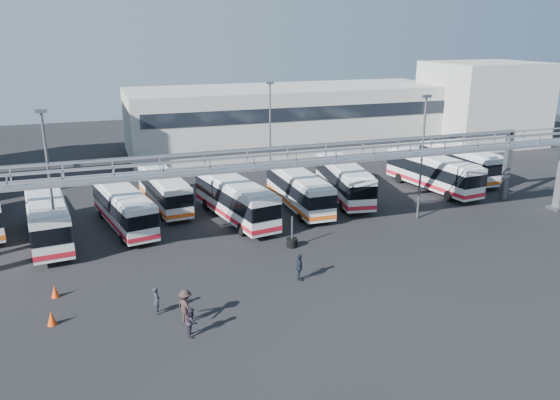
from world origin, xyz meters
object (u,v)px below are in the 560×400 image
object	(u,v)px
light_pole_back	(270,127)
bus_9	(459,161)
bus_8	(433,171)
cone_left	(52,318)
pedestrian_d	(299,267)
cone_right	(55,291)
bus_6	(344,179)
bus_2	(124,207)
light_pole_mid	(422,151)
pedestrian_c	(186,306)
tire_stack	(292,242)
bus_1	(47,216)
bus_4	(235,198)
light_pole_left	(49,177)
pedestrian_b	(192,322)
bus_5	(299,189)
pedestrian_a	(157,300)
bus_3	(164,189)

from	to	relation	value
light_pole_back	bus_9	bearing A→B (deg)	-14.92
bus_8	cone_left	bearing A→B (deg)	-163.24
bus_8	pedestrian_d	world-z (taller)	bus_8
cone_right	bus_6	bearing A→B (deg)	26.58
bus_2	light_pole_mid	bearing A→B (deg)	-25.06
pedestrian_c	tire_stack	bearing A→B (deg)	-73.90
bus_9	cone_left	world-z (taller)	bus_9
bus_1	pedestrian_c	bearing A→B (deg)	-70.18
bus_2	cone_left	size ratio (longest dim) A/B	13.53
light_pole_back	bus_4	world-z (taller)	light_pole_back
tire_stack	light_pole_left	bearing A→B (deg)	167.57
light_pole_back	bus_8	distance (m)	16.68
pedestrian_b	bus_9	bearing A→B (deg)	-42.78
light_pole_left	bus_4	world-z (taller)	light_pole_left
bus_2	pedestrian_c	size ratio (longest dim) A/B	5.57
light_pole_mid	bus_6	distance (m)	8.75
bus_1	cone_right	distance (m)	10.07
bus_1	bus_2	bearing A→B (deg)	3.58
bus_5	pedestrian_d	xyz separation A→B (m)	(-5.19, -13.61, -0.91)
light_pole_left	bus_5	world-z (taller)	light_pole_left
light_pole_back	bus_8	size ratio (longest dim) A/B	0.89
light_pole_left	cone_right	bearing A→B (deg)	-90.14
light_pole_mid	cone_left	size ratio (longest dim) A/B	12.93
cone_left	pedestrian_b	bearing A→B (deg)	-26.96
bus_5	cone_right	world-z (taller)	bus_5
pedestrian_a	tire_stack	distance (m)	12.42
bus_1	bus_6	world-z (taller)	bus_1
bus_9	pedestrian_b	bearing A→B (deg)	-147.23
pedestrian_b	pedestrian_d	distance (m)	8.66
bus_8	cone_left	distance (m)	37.45
bus_6	cone_left	world-z (taller)	bus_6
cone_left	bus_1	bearing A→B (deg)	93.19
bus_5	bus_8	world-z (taller)	bus_8
bus_6	cone_left	size ratio (longest dim) A/B	14.42
bus_6	pedestrian_c	world-z (taller)	bus_6
bus_5	bus_6	bearing A→B (deg)	14.48
bus_5	light_pole_mid	bearing A→B (deg)	-34.32
bus_3	pedestrian_d	size ratio (longest dim) A/B	5.91
bus_4	pedestrian_b	distance (m)	18.00
light_pole_back	cone_left	distance (m)	31.41
bus_8	bus_9	bearing A→B (deg)	21.62
pedestrian_b	pedestrian_c	xyz separation A→B (m)	(-0.06, 1.38, 0.19)
light_pole_left	bus_8	distance (m)	34.76
pedestrian_d	bus_9	bearing A→B (deg)	-39.76
bus_1	pedestrian_b	world-z (taller)	bus_1
bus_4	cone_right	world-z (taller)	bus_4
pedestrian_d	cone_right	bearing A→B (deg)	94.66
light_pole_back	bus_1	size ratio (longest dim) A/B	0.88
bus_5	cone_left	bearing A→B (deg)	-143.75
bus_5	cone_left	distance (m)	24.35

